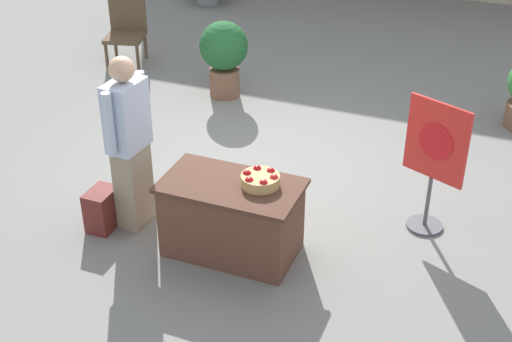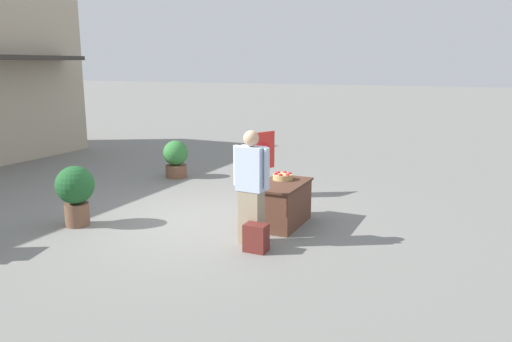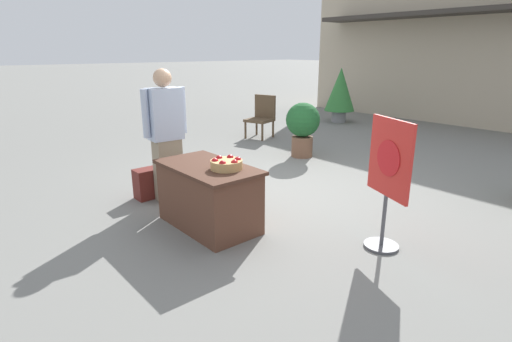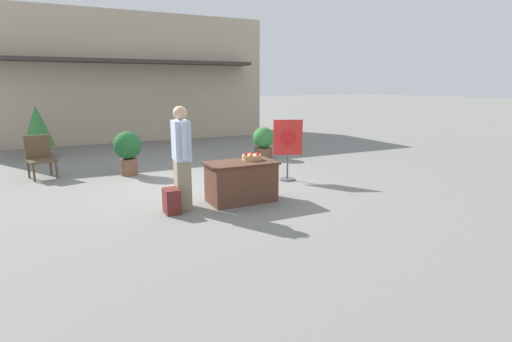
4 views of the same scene
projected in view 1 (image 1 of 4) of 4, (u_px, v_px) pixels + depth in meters
The scene contains 8 objects.
ground_plane at pixel (260, 175), 7.96m from camera, with size 120.00×120.00×0.00m, color slate.
display_table at pixel (232, 218), 6.58m from camera, with size 1.27×0.72×0.74m.
apple_basket at pixel (260, 179), 6.35m from camera, with size 0.35×0.35×0.13m.
person_visitor at pixel (129, 143), 6.71m from camera, with size 0.29×0.61×1.77m.
backpack at pixel (102, 209), 6.99m from camera, with size 0.24×0.34×0.42m.
poster_board at pixel (434, 160), 6.71m from camera, with size 0.61×0.36×1.36m.
patio_chair at pixel (126, 27), 10.61m from camera, with size 0.68×0.68×0.98m.
potted_plant_near_right at pixel (224, 53), 9.48m from camera, with size 0.65×0.65×1.04m.
Camera 1 is at (2.50, -6.35, 4.11)m, focal length 50.00 mm.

